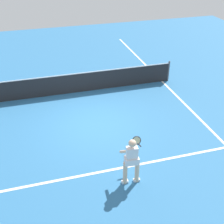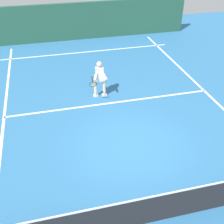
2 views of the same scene
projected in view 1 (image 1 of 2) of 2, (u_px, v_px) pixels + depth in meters
name	position (u px, v px, depth m)	size (l,w,h in m)	color
ground_plane	(94.00, 123.00, 11.77)	(28.19, 28.19, 0.00)	teal
service_line_marking	(114.00, 169.00, 9.49)	(8.26, 0.10, 0.01)	white
sideline_right_marking	(189.00, 108.00, 12.75)	(0.10, 19.68, 0.01)	white
court_net	(80.00, 82.00, 13.81)	(8.94, 0.08, 1.04)	#4C4C51
tennis_player	(132.00, 159.00, 8.61)	(0.82, 0.92, 1.55)	beige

